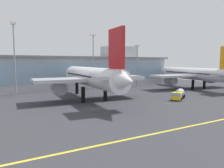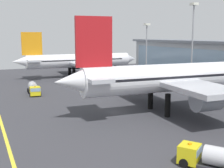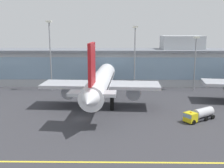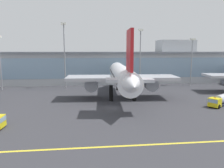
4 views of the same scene
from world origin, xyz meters
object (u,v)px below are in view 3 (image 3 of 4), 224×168
apron_light_mast_east (135,48)px  apron_light_mast_far_east (195,54)px  fuel_tanker_truck (199,115)px  apron_light_mast_west (50,46)px  airliner_near_right (101,83)px

apron_light_mast_east → apron_light_mast_far_east: bearing=-3.4°
fuel_tanker_truck → apron_light_mast_west: (-43.26, 32.18, 14.54)m
airliner_near_right → apron_light_mast_west: (-18.84, 20.80, 9.06)m
apron_light_mast_west → apron_light_mast_far_east: 51.30m
fuel_tanker_truck → apron_light_mast_east: size_ratio=0.39×
airliner_near_right → apron_light_mast_west: size_ratio=1.94×
apron_light_mast_east → airliner_near_right: bearing=-115.9°
airliner_near_right → fuel_tanker_truck: (24.43, -11.39, -5.48)m
fuel_tanker_truck → apron_light_mast_west: apron_light_mast_west is taller
apron_light_mast_west → airliner_near_right: bearing=-47.8°
apron_light_mast_east → apron_light_mast_far_east: size_ratio=1.19×
airliner_near_right → apron_light_mast_east: 26.57m
airliner_near_right → apron_light_mast_far_east: apron_light_mast_far_east is taller
apron_light_mast_east → apron_light_mast_far_east: 21.45m
apron_light_mast_east → apron_light_mast_far_east: apron_light_mast_east is taller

